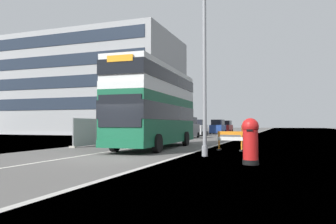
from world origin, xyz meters
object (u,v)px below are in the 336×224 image
(car_receding_far, at_px, (218,127))
(car_far_side, at_px, (226,127))
(double_decker_bus, at_px, (156,106))
(lamppost_foreground, at_px, (205,78))
(red_pillar_postbox, at_px, (250,139))
(pedestrian_at_kerb, at_px, (244,136))
(car_receding_mid, at_px, (198,128))
(car_oncoming_near, at_px, (188,128))
(roadworks_barrier, at_px, (230,139))

(car_receding_far, distance_m, car_far_side, 7.38)
(double_decker_bus, xyz_separation_m, lamppost_foreground, (4.18, -4.16, 1.01))
(red_pillar_postbox, bearing_deg, lamppost_foreground, 133.13)
(lamppost_foreground, relative_size, car_far_side, 1.72)
(lamppost_foreground, relative_size, car_receding_far, 1.86)
(red_pillar_postbox, bearing_deg, car_receding_far, 102.86)
(pedestrian_at_kerb, bearing_deg, car_receding_far, 103.77)
(red_pillar_postbox, distance_m, car_receding_far, 39.55)
(red_pillar_postbox, xyz_separation_m, car_receding_mid, (-9.76, 29.69, 0.05))
(double_decker_bus, relative_size, car_oncoming_near, 2.45)
(car_receding_mid, bearing_deg, car_receding_far, 83.84)
(pedestrian_at_kerb, bearing_deg, double_decker_bus, -178.38)
(double_decker_bus, distance_m, pedestrian_at_kerb, 5.80)
(pedestrian_at_kerb, bearing_deg, roadworks_barrier, -143.28)
(double_decker_bus, bearing_deg, roadworks_barrier, -4.68)
(car_receding_mid, xyz_separation_m, car_receding_far, (0.96, 8.86, 0.04))
(car_receding_far, distance_m, pedestrian_at_kerb, 32.68)
(lamppost_foreground, bearing_deg, car_receding_far, 100.15)
(double_decker_bus, distance_m, red_pillar_postbox, 9.48)
(lamppost_foreground, bearing_deg, roadworks_barrier, 81.12)
(roadworks_barrier, bearing_deg, lamppost_foreground, -98.88)
(car_far_side, xyz_separation_m, pedestrian_at_kerb, (7.73, -39.11, -0.18))
(double_decker_bus, relative_size, roadworks_barrier, 6.76)
(roadworks_barrier, bearing_deg, double_decker_bus, 175.32)
(lamppost_foreground, relative_size, red_pillar_postbox, 4.50)
(red_pillar_postbox, bearing_deg, pedestrian_at_kerb, 98.53)
(car_oncoming_near, xyz_separation_m, car_receding_far, (0.21, 16.22, -0.03))
(car_oncoming_near, xyz_separation_m, car_far_side, (0.25, 23.60, -0.06))
(car_receding_far, relative_size, pedestrian_at_kerb, 2.50)
(car_receding_far, height_order, pedestrian_at_kerb, car_receding_far)
(double_decker_bus, bearing_deg, car_receding_far, 94.08)
(double_decker_bus, xyz_separation_m, car_receding_far, (-2.27, 31.89, -1.63))
(car_receding_mid, distance_m, car_far_side, 16.27)
(car_far_side, bearing_deg, red_pillar_postbox, -79.21)
(roadworks_barrier, xyz_separation_m, pedestrian_at_kerb, (0.73, 0.55, 0.16))
(lamppost_foreground, height_order, pedestrian_at_kerb, lamppost_foreground)
(red_pillar_postbox, height_order, pedestrian_at_kerb, red_pillar_postbox)
(car_receding_mid, relative_size, pedestrian_at_kerb, 2.33)
(car_receding_far, bearing_deg, car_receding_mid, -96.16)
(double_decker_bus, height_order, pedestrian_at_kerb, double_decker_bus)
(car_oncoming_near, relative_size, car_far_side, 0.95)
(car_oncoming_near, relative_size, car_receding_far, 1.03)
(lamppost_foreground, xyz_separation_m, red_pillar_postbox, (2.34, -2.50, -2.73))
(red_pillar_postbox, bearing_deg, double_decker_bus, 134.42)
(car_oncoming_near, bearing_deg, roadworks_barrier, -65.69)
(double_decker_bus, relative_size, car_receding_far, 2.51)
(car_receding_far, bearing_deg, roadworks_barrier, -77.69)
(roadworks_barrier, relative_size, car_oncoming_near, 0.36)
(car_receding_far, relative_size, car_far_side, 0.92)
(lamppost_foreground, bearing_deg, pedestrian_at_kerb, 72.97)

